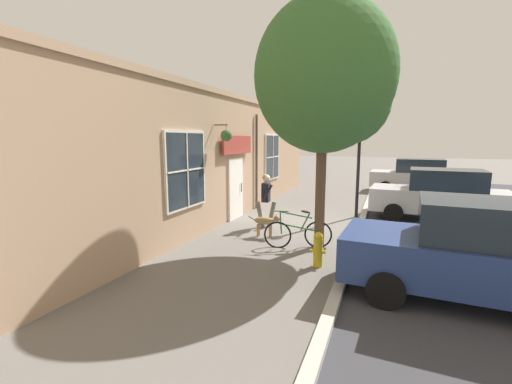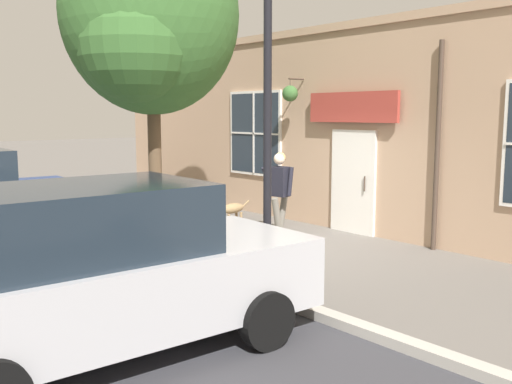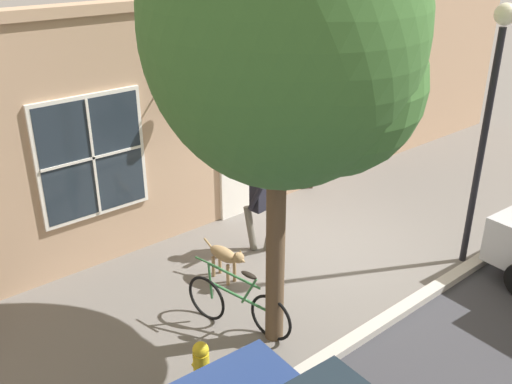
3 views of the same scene
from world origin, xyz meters
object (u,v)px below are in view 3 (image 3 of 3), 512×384
Objects in this scene: pedestrian_walking at (261,199)px; leaning_bicycle at (238,305)px; fire_hydrant at (202,368)px; street_lamp at (490,100)px; dog_on_leash at (226,256)px; street_tree_by_curb at (290,38)px.

pedestrian_walking is 2.31m from leaning_bicycle.
fire_hydrant is (0.74, -1.14, 0.02)m from leaning_bicycle.
street_lamp is (2.54, 2.45, 1.84)m from pedestrian_walking.
leaning_bicycle is at bearing -104.71° from street_lamp.
fire_hydrant is (1.80, -1.75, -0.05)m from dog_on_leash.
pedestrian_walking is 2.18× the size of fire_hydrant.
fire_hydrant reaches higher than dog_on_leash.
street_lamp reaches higher than leaning_bicycle.
dog_on_leash is (0.39, -1.07, -0.55)m from pedestrian_walking.
pedestrian_walking is at bearing 130.93° from leaning_bicycle.
dog_on_leash is at bearing -69.87° from pedestrian_walking.
leaning_bicycle is 4.93m from street_lamp.
pedestrian_walking reaches higher than fire_hydrant.
fire_hydrant is (0.14, -1.47, -3.73)m from street_tree_by_curb.
street_lamp is (1.08, 4.13, 2.47)m from leaning_bicycle.
dog_on_leash is at bearing 150.17° from leaning_bicycle.
street_tree_by_curb is (2.06, -1.35, 3.12)m from pedestrian_walking.
street_tree_by_curb is (1.66, -0.28, 3.68)m from dog_on_leash.
street_lamp reaches higher than pedestrian_walking.
street_lamp reaches higher than fire_hydrant.
street_tree_by_curb reaches higher than pedestrian_walking.
pedestrian_walking is at bearing 127.86° from fire_hydrant.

